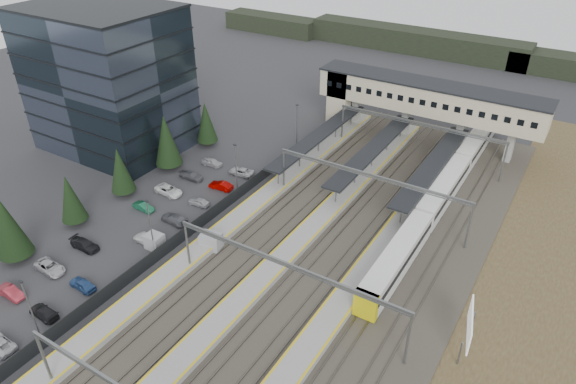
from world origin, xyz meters
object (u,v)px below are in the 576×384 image
Objects in this scene: billboard at (470,325)px; office_building at (108,79)px; train at (443,191)px; relay_cabin_far at (155,241)px; relay_cabin_near at (211,242)px; footbridge at (412,97)px.

office_building is at bearing 167.52° from billboard.
office_building is 58.08m from train.
relay_cabin_far is 0.04× the size of train.
train is (22.31, 26.91, 0.82)m from relay_cabin_near.
relay_cabin_near reaches higher than relay_cabin_far.
footbridge is at bearing 34.47° from office_building.
footbridge is at bearing 117.08° from billboard.
relay_cabin_far is (-6.43, -3.72, -0.10)m from relay_cabin_near.
relay_cabin_far is 42.02m from train.
footbridge is (10.02, 45.42, 6.80)m from relay_cabin_near.
footbridge is at bearing 77.57° from relay_cabin_near.
footbridge reaches higher than relay_cabin_near.
relay_cabin_near is 34.96m from train.
office_building is at bearing 155.40° from relay_cabin_near.
footbridge is 23.02m from train.
office_building is 10.69× the size of relay_cabin_far.
footbridge is (16.45, 49.15, 6.90)m from relay_cabin_far.
billboard is at bearing 6.41° from relay_cabin_far.
relay_cabin_far is 39.63m from billboard.
office_building is 53.18m from footbridge.
relay_cabin_near is 0.08× the size of footbridge.
train is (28.75, 30.63, 0.92)m from relay_cabin_far.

